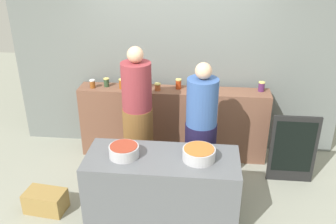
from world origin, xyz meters
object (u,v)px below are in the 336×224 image
Objects in this scene: cooking_pot_center at (199,154)px; cooking_pot_left at (124,151)px; preserve_jar_2 at (122,84)px; cook_with_tongs at (138,121)px; chalkboard_sign at (293,149)px; preserve_jar_6 at (202,87)px; preserve_jar_5 at (178,84)px; cook_in_cap at (201,136)px; preserve_jar_0 at (92,84)px; bread_crate at (46,201)px; preserve_jar_1 at (106,82)px; preserve_jar_4 at (158,87)px; preserve_jar_3 at (147,84)px; preserve_jar_7 at (261,87)px.

cooking_pot_left is at bearing -178.61° from cooking_pot_center.
cook_with_tongs reaches higher than preserve_jar_2.
preserve_jar_2 is at bearing 102.52° from cooking_pot_left.
cooking_pot_left is 2.25m from chalkboard_sign.
cooking_pot_left is at bearing -120.14° from preserve_jar_6.
chalkboard_sign is (2.03, 0.89, -0.39)m from cooking_pot_left.
preserve_jar_2 is 2.48m from chalkboard_sign.
cook_in_cap reaches higher than preserve_jar_5.
cooking_pot_center is (1.55, -1.35, -0.23)m from preserve_jar_0.
cooking_pot_center reaches higher than bread_crate.
cook_with_tongs reaches higher than cooking_pot_left.
preserve_jar_6 is at bearing 0.66° from preserve_jar_2.
cooking_pot_left is (-0.48, -1.46, -0.25)m from preserve_jar_5.
preserve_jar_4 is (0.74, -0.07, -0.01)m from preserve_jar_1.
preserve_jar_0 is at bearing 153.69° from cook_in_cap.
cook_with_tongs reaches higher than preserve_jar_0.
cook_in_cap reaches higher than preserve_jar_3.
chalkboard_sign is at bearing 23.63° from cooking_pot_left.
cook_with_tongs reaches higher than preserve_jar_5.
cooking_pot_left is 0.34× the size of chalkboard_sign.
preserve_jar_6 is 0.83m from preserve_jar_7.
preserve_jar_7 is at bearing 42.26° from cooking_pot_left.
preserve_jar_4 is at bearing -1.87° from preserve_jar_2.
preserve_jar_7 is 0.41× the size of cooking_pot_left.
preserve_jar_2 is at bearing 64.32° from bread_crate.
chalkboard_sign is (1.22, -0.51, -0.63)m from preserve_jar_6.
preserve_jar_0 is 0.12× the size of chalkboard_sign.
preserve_jar_7 is 0.37× the size of cooking_pot_center.
chalkboard_sign is at bearing -11.97° from preserve_jar_2.
preserve_jar_0 is 1.77m from cook_in_cap.
preserve_jar_0 reaches higher than bread_crate.
chalkboard_sign is (2.58, -0.55, -0.62)m from preserve_jar_1.
cooking_pot_center is at bearing -89.78° from preserve_jar_6.
preserve_jar_5 reaches higher than preserve_jar_1.
cook_in_cap is at bearing -132.28° from preserve_jar_7.
cook_with_tongs is 3.84× the size of bread_crate.
cooking_pot_center is at bearing 1.39° from cooking_pot_left.
cook_in_cap is at bearing -31.47° from preserve_jar_1.
preserve_jar_5 reaches higher than bread_crate.
preserve_jar_7 reaches higher than cooking_pot_center.
preserve_jar_2 is 1.85m from bread_crate.
cooking_pot_center is at bearing -45.14° from cook_with_tongs.
preserve_jar_1 is at bearing 20.89° from preserve_jar_0.
preserve_jar_6 reaches higher than preserve_jar_3.
preserve_jar_7 is at bearing 1.21° from preserve_jar_1.
preserve_jar_1 is 0.88× the size of preserve_jar_2.
preserve_jar_3 is at bearing -179.30° from preserve_jar_7.
preserve_jar_0 is at bearing -175.66° from preserve_jar_5.
preserve_jar_0 is at bearing -178.88° from preserve_jar_6.
cooking_pot_left is (-0.20, -1.37, -0.23)m from preserve_jar_4.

